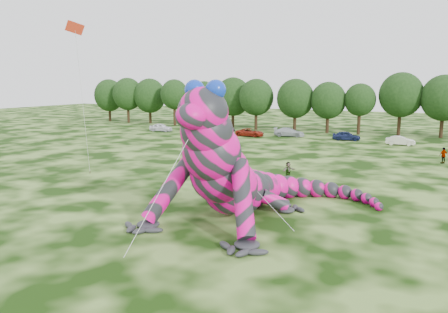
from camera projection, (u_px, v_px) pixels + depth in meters
ground at (175, 243)px, 24.43m from camera, size 240.00×240.00×0.00m
inflatable_gecko at (240, 147)px, 29.48m from camera, size 16.49×19.15×9.07m
flying_kite at (76, 39)px, 36.71m from camera, size 3.33×4.42×14.31m
tree_0 at (109, 100)px, 99.56m from camera, size 6.91×6.22×9.51m
tree_1 at (128, 100)px, 95.83m from camera, size 6.74×6.07×9.81m
tree_2 at (150, 101)px, 94.20m from camera, size 7.04×6.34×9.64m
tree_3 at (174, 102)px, 89.59m from camera, size 5.81×5.23×9.44m
tree_4 at (204, 104)px, 88.48m from camera, size 6.22×5.60×9.06m
tree_5 at (233, 103)px, 85.39m from camera, size 7.16×6.44×9.80m
tree_6 at (256, 104)px, 81.48m from camera, size 6.52×5.86×9.49m
tree_7 at (295, 105)px, 78.39m from camera, size 6.68×6.01×9.48m
tree_8 at (328, 108)px, 76.09m from camera, size 6.14×5.53×8.94m
tree_9 at (360, 109)px, 74.18m from camera, size 5.27×4.74×8.68m
tree_10 at (400, 104)px, 72.41m from camera, size 7.09×6.38×10.50m
tree_11 at (443, 106)px, 69.38m from camera, size 7.01×6.31×10.07m
car_0 at (161, 127)px, 79.32m from camera, size 4.40×2.09×1.45m
car_1 at (223, 129)px, 77.61m from camera, size 4.21×1.74×1.36m
car_2 at (250, 132)px, 72.03m from camera, size 4.77×2.28×1.31m
car_3 at (289, 132)px, 71.86m from camera, size 5.14×2.46×1.45m
car_4 at (346, 136)px, 67.07m from camera, size 4.32×2.08×1.42m
car_5 at (400, 141)px, 61.94m from camera, size 4.02×1.58×1.30m
spectator_4 at (200, 138)px, 63.34m from camera, size 0.73×0.91×1.61m
spectator_1 at (210, 156)px, 47.91m from camera, size 0.99×1.09×1.81m
spectator_5 at (288, 171)px, 40.23m from camera, size 1.18×1.56×1.64m
spectator_0 at (233, 160)px, 45.05m from camera, size 0.59×0.77×1.90m
spectator_3 at (444, 155)px, 48.02m from camera, size 1.09×1.02×1.81m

